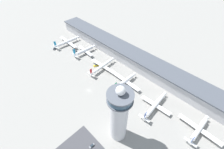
# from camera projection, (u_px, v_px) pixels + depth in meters

# --- Properties ---
(ground_plane) EXTENTS (1000.00, 1000.00, 0.00)m
(ground_plane) POSITION_uv_depth(u_px,v_px,m) (89.00, 91.00, 161.28)
(ground_plane) COLOR gray
(terminal_building) EXTENTS (270.09, 25.00, 16.38)m
(terminal_building) POSITION_uv_depth(u_px,v_px,m) (131.00, 57.00, 191.31)
(terminal_building) COLOR #B2B2B7
(terminal_building) RESTS_ON ground
(control_tower) EXTENTS (17.44, 17.44, 59.26)m
(control_tower) POSITION_uv_depth(u_px,v_px,m) (119.00, 115.00, 106.99)
(control_tower) COLOR silver
(control_tower) RESTS_ON ground
(airplane_gate_alpha) EXTENTS (41.43, 40.39, 13.03)m
(airplane_gate_alpha) POSITION_uv_depth(u_px,v_px,m) (67.00, 42.00, 224.43)
(airplane_gate_alpha) COLOR white
(airplane_gate_alpha) RESTS_ON ground
(airplane_gate_bravo) EXTENTS (30.74, 34.27, 13.56)m
(airplane_gate_bravo) POSITION_uv_depth(u_px,v_px,m) (85.00, 51.00, 207.50)
(airplane_gate_bravo) COLOR silver
(airplane_gate_bravo) RESTS_ON ground
(airplane_gate_charlie) EXTENTS (39.14, 40.17, 12.06)m
(airplane_gate_charlie) POSITION_uv_depth(u_px,v_px,m) (103.00, 66.00, 183.75)
(airplane_gate_charlie) COLOR white
(airplane_gate_charlie) RESTS_ON ground
(airplane_gate_delta) EXTENTS (38.54, 32.57, 12.28)m
(airplane_gate_delta) POSITION_uv_depth(u_px,v_px,m) (125.00, 81.00, 165.73)
(airplane_gate_delta) COLOR white
(airplane_gate_delta) RESTS_ON ground
(airplane_gate_echo) EXTENTS (31.23, 39.56, 12.20)m
(airplane_gate_echo) POSITION_uv_depth(u_px,v_px,m) (155.00, 105.00, 143.10)
(airplane_gate_echo) COLOR white
(airplane_gate_echo) RESTS_ON ground
(airplane_gate_foxtrot) EXTENTS (37.11, 33.05, 12.19)m
(airplane_gate_foxtrot) POSITION_uv_depth(u_px,v_px,m) (199.00, 129.00, 125.11)
(airplane_gate_foxtrot) COLOR white
(airplane_gate_foxtrot) RESTS_ON ground
(service_truck_catering) EXTENTS (5.98, 5.88, 2.61)m
(service_truck_catering) POSITION_uv_depth(u_px,v_px,m) (55.00, 49.00, 217.46)
(service_truck_catering) COLOR black
(service_truck_catering) RESTS_ON ground
(service_truck_fuel) EXTENTS (4.61, 8.28, 2.77)m
(service_truck_fuel) POSITION_uv_depth(u_px,v_px,m) (96.00, 65.00, 190.50)
(service_truck_fuel) COLOR black
(service_truck_fuel) RESTS_ON ground
(service_truck_baggage) EXTENTS (7.17, 3.62, 2.68)m
(service_truck_baggage) POSITION_uv_depth(u_px,v_px,m) (75.00, 50.00, 214.51)
(service_truck_baggage) COLOR black
(service_truck_baggage) RESTS_ON ground
(car_navy_sedan) EXTENTS (1.79, 4.73, 1.48)m
(car_navy_sedan) POSITION_uv_depth(u_px,v_px,m) (92.00, 146.00, 119.12)
(car_navy_sedan) COLOR black
(car_navy_sedan) RESTS_ON ground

